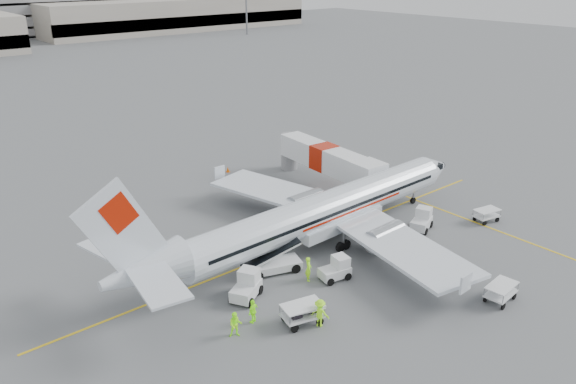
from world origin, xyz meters
name	(u,v)px	position (x,y,z in m)	size (l,w,h in m)	color
ground	(304,243)	(0.00, 0.00, 0.00)	(360.00, 360.00, 0.00)	#56595B
stripe_lead	(304,243)	(0.00, 0.00, 0.01)	(44.00, 0.20, 0.01)	yellow
stripe_cross	(488,227)	(14.00, -8.00, 0.01)	(0.20, 20.00, 0.01)	yellow
terminal_east	(175,14)	(70.00, 145.00, 5.00)	(90.00, 26.00, 10.00)	gray
parking_garage	(20,12)	(25.00, 160.00, 7.00)	(62.00, 24.00, 14.00)	slate
aircraft	(326,187)	(1.46, -0.89, 4.77)	(34.59, 27.11, 9.53)	silver
jet_bridge	(324,165)	(10.00, 8.32, 2.08)	(2.97, 15.83, 4.16)	silver
belt_loader	(273,254)	(-4.71, -2.00, 1.44)	(5.31, 1.99, 2.88)	silver
tug_fore	(422,220)	(9.25, -4.51, 0.90)	(2.34, 1.34, 1.80)	silver
tug_mid	(335,268)	(-2.01, -5.60, 0.84)	(2.18, 1.25, 1.68)	silver
tug_aft	(246,286)	(-8.34, -3.58, 0.95)	(2.46, 1.41, 1.90)	silver
cart_loaded_a	(304,314)	(-7.20, -8.16, 0.62)	(2.38, 1.41, 1.24)	silver
cart_loaded_b	(302,314)	(-7.28, -8.12, 0.67)	(2.56, 1.51, 1.33)	silver
cart_empty_a	(501,293)	(4.54, -14.70, 0.62)	(2.37, 1.40, 1.24)	silver
cart_empty_b	(487,215)	(14.92, -7.17, 0.57)	(2.18, 1.29, 1.14)	silver
cone_nose	(413,198)	(13.68, -0.09, 0.30)	(0.36, 0.36, 0.59)	#DE5706
cone_port	(228,169)	(4.61, 17.68, 0.31)	(0.38, 0.38, 0.62)	#DE5706
cone_stbd	(440,275)	(3.85, -10.41, 0.28)	(0.35, 0.35, 0.57)	#DE5706
crew_a	(308,269)	(-3.56, -4.52, 0.91)	(0.66, 0.44, 1.82)	#9CFF17
crew_b	(236,325)	(-11.25, -6.55, 0.83)	(0.80, 0.63, 1.65)	#9CFF17
crew_c	(320,313)	(-6.64, -9.03, 0.93)	(1.20, 0.69, 1.86)	#9CFF17
crew_d	(253,311)	(-9.58, -6.09, 0.82)	(0.96, 0.40, 1.63)	#9CFF17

